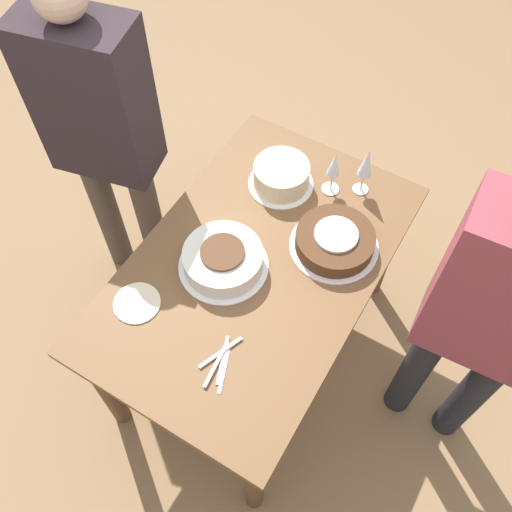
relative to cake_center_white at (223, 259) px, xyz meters
name	(u,v)px	position (x,y,z in m)	size (l,w,h in m)	color
ground_plane	(256,347)	(0.07, -0.09, -0.78)	(12.00, 12.00, 0.00)	#8E6B47
dining_table	(256,281)	(0.07, -0.09, -0.17)	(1.29, 0.82, 0.73)	brown
cake_center_white	(223,259)	(0.00, 0.00, 0.00)	(0.32, 0.32, 0.10)	white
cake_front_chocolate	(335,241)	(0.28, -0.30, -0.01)	(0.33, 0.33, 0.08)	white
cake_back_decorated	(281,176)	(0.44, 0.01, 0.01)	(0.26, 0.26, 0.10)	white
wine_glass_near	(366,164)	(0.57, -0.27, 0.11)	(0.06, 0.06, 0.22)	silver
wine_glass_far	(334,166)	(0.51, -0.17, 0.09)	(0.07, 0.07, 0.20)	silver
dessert_plate_left	(137,303)	(-0.28, 0.17, -0.04)	(0.16, 0.16, 0.01)	beige
fork_pile	(221,361)	(-0.31, -0.19, -0.04)	(0.21, 0.11, 0.01)	silver
person_cutting	(494,314)	(0.18, -0.87, 0.15)	(0.24, 0.41, 1.54)	#232328
person_watching	(101,127)	(0.18, 0.65, 0.16)	(0.30, 0.44, 1.56)	#4C4238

